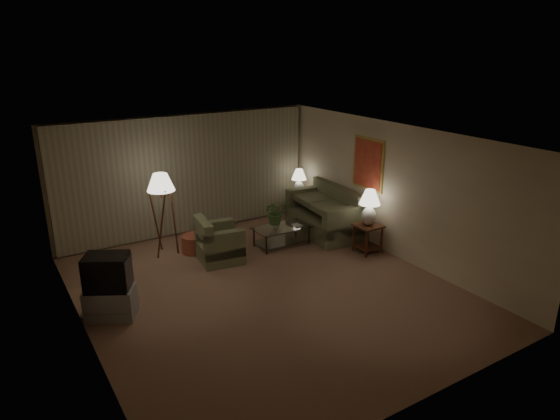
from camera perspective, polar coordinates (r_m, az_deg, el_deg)
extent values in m
plane|color=#87604B|center=(8.97, -1.65, -9.07)|extent=(7.00, 7.00, 0.00)
cube|color=beige|center=(11.46, -10.60, 4.10)|extent=(6.00, 0.04, 2.70)
cube|color=beige|center=(7.49, -22.05, -4.93)|extent=(0.04, 7.00, 2.70)
cube|color=beige|center=(10.19, 13.02, 2.10)|extent=(0.04, 7.00, 2.70)
cube|color=white|center=(8.07, -1.82, 8.14)|extent=(6.00, 7.00, 0.04)
cube|color=tan|center=(11.39, -10.45, 4.01)|extent=(5.85, 0.12, 2.65)
cube|color=gold|center=(10.63, 10.06, 5.21)|extent=(0.03, 0.90, 1.10)
cube|color=#B32121|center=(10.61, 9.96, 5.20)|extent=(0.02, 0.80, 1.00)
cube|color=#727552|center=(11.43, 4.91, -1.60)|extent=(2.12, 1.36, 0.45)
cube|color=#727552|center=(10.09, -6.88, -4.73)|extent=(1.07, 1.04, 0.38)
cube|color=#3D1C10|center=(10.43, 10.05, -1.78)|extent=(0.51, 0.51, 0.04)
cube|color=#3D1C10|center=(10.59, 9.91, -4.11)|extent=(0.43, 0.43, 0.02)
cylinder|color=#3D1C10|center=(10.27, 9.86, -3.90)|extent=(0.05, 0.05, 0.56)
cylinder|color=#3D1C10|center=(10.55, 8.41, -3.19)|extent=(0.05, 0.05, 0.56)
cylinder|color=#3D1C10|center=(10.53, 11.52, -3.43)|extent=(0.05, 0.05, 0.56)
cylinder|color=#3D1C10|center=(10.80, 10.06, -2.75)|extent=(0.05, 0.05, 0.56)
cube|color=#3D1C10|center=(12.34, 2.16, 1.74)|extent=(0.49, 0.41, 0.04)
cube|color=#3D1C10|center=(12.48, 2.14, -0.28)|extent=(0.41, 0.35, 0.02)
cylinder|color=#3D1C10|center=(12.21, 1.79, 0.07)|extent=(0.05, 0.05, 0.56)
cylinder|color=#3D1C10|center=(12.45, 1.01, 0.46)|extent=(0.05, 0.05, 0.56)
cylinder|color=#3D1C10|center=(12.41, 3.29, 0.37)|extent=(0.05, 0.05, 0.56)
cylinder|color=#3D1C10|center=(12.66, 2.48, 0.75)|extent=(0.05, 0.05, 0.56)
ellipsoid|color=silver|center=(10.36, 10.12, -0.69)|extent=(0.31, 0.31, 0.38)
cylinder|color=silver|center=(10.28, 10.19, 0.54)|extent=(0.03, 0.03, 0.09)
cone|color=silver|center=(10.23, 10.25, 1.47)|extent=(0.44, 0.44, 0.31)
ellipsoid|color=silver|center=(12.29, 2.17, 2.55)|extent=(0.26, 0.26, 0.32)
cylinder|color=silver|center=(12.23, 2.18, 3.44)|extent=(0.03, 0.03, 0.07)
cone|color=silver|center=(12.20, 2.19, 4.11)|extent=(0.37, 0.37, 0.26)
cube|color=silver|center=(10.67, 0.20, -1.99)|extent=(1.21, 0.66, 0.02)
cube|color=silver|center=(10.78, 0.19, -3.52)|extent=(1.12, 0.57, 0.01)
cylinder|color=#3A2817|center=(10.28, -1.57, -4.06)|extent=(0.04, 0.04, 0.40)
cylinder|color=#3A2817|center=(10.70, -2.98, -3.15)|extent=(0.04, 0.04, 0.40)
cylinder|color=#3A2817|center=(10.82, 3.33, -2.90)|extent=(0.04, 0.04, 0.40)
cylinder|color=#3A2817|center=(11.22, 1.81, -2.07)|extent=(0.04, 0.04, 0.40)
cube|color=#959598|center=(8.48, -18.78, -9.99)|extent=(1.16, 1.11, 0.50)
cube|color=black|center=(8.24, -19.16, -6.73)|extent=(1.06, 1.03, 0.57)
cylinder|color=#3D1C10|center=(10.21, -13.42, 2.04)|extent=(0.04, 0.04, 0.25)
cone|color=silver|center=(10.15, -13.50, 3.11)|extent=(0.56, 0.56, 0.35)
cylinder|color=#994B33|center=(10.57, -9.70, -3.79)|extent=(0.62, 0.62, 0.36)
imported|color=silver|center=(10.56, -0.49, -1.68)|extent=(0.21, 0.21, 0.17)
imported|color=#4B7634|center=(10.45, -0.50, 0.11)|extent=(0.55, 0.51, 0.53)
imported|color=olive|center=(10.71, 1.61, -1.82)|extent=(0.18, 0.23, 0.02)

